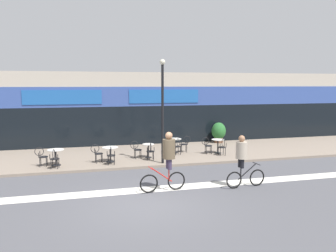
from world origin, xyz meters
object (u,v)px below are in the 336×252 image
object	(u,v)px
cafe_chair_2_side	(136,148)
cafe_chair_0_side	(41,155)
bistro_table_4	(218,143)
cafe_chair_3_side	(185,143)
cafe_chair_4_side	(207,144)
cafe_chair_0_near	(54,157)
lamp_post	(163,104)
cafe_chair_1_side	(97,152)
cafe_chair_2_near	(151,150)
cafe_chair_3_near	(178,145)
bistro_table_0	(56,154)
bistro_table_3	(174,143)
planter_pot	(219,132)
bistro_table_1	(110,151)
cafe_chair_4_near	(222,146)
cafe_chair_1_near	(111,154)
cyclist_1	(243,158)
cyclist_0	(168,156)
bistro_table_2	(148,148)

from	to	relation	value
cafe_chair_2_side	cafe_chair_0_side	bearing A→B (deg)	-175.68
bistro_table_4	cafe_chair_3_side	distance (m)	1.80
cafe_chair_0_side	cafe_chair_4_side	size ratio (longest dim) A/B	1.00
cafe_chair_0_near	lamp_post	xyz separation A→B (m)	(4.93, -0.13, 2.33)
cafe_chair_0_side	cafe_chair_1_side	distance (m)	2.50
cafe_chair_2_near	cafe_chair_2_side	distance (m)	0.88
cafe_chair_2_near	cafe_chair_3_near	distance (m)	1.88
bistro_table_0	bistro_table_3	distance (m)	6.27
cafe_chair_0_side	planter_pot	distance (m)	10.99
bistro_table_3	bistro_table_0	bearing A→B (deg)	-166.43
bistro_table_1	cafe_chair_4_side	xyz separation A→B (m)	(5.24, 0.63, -0.01)
cafe_chair_1_side	cafe_chair_4_near	xyz separation A→B (m)	(6.48, 0.00, 0.00)
cafe_chair_2_near	cafe_chair_4_near	xyz separation A→B (m)	(3.90, 0.16, 0.00)
bistro_table_0	planter_pot	distance (m)	10.40
cafe_chair_4_side	cafe_chair_2_side	bearing A→B (deg)	-169.46
bistro_table_3	cafe_chair_0_near	size ratio (longest dim) A/B	0.86
bistro_table_0	cafe_chair_2_near	size ratio (longest dim) A/B	0.84
bistro_table_0	cafe_chair_4_near	xyz separation A→B (m)	(8.36, 0.10, -0.03)
bistro_table_1	cafe_chair_1_side	bearing A→B (deg)	-179.22
cafe_chair_3_near	cafe_chair_1_near	bearing A→B (deg)	102.31
bistro_table_1	cafe_chair_4_near	size ratio (longest dim) A/B	0.86
cafe_chair_0_side	cafe_chair_2_side	distance (m)	4.50
cafe_chair_4_near	cyclist_1	world-z (taller)	cyclist_1
planter_pot	bistro_table_1	bearing A→B (deg)	-152.89
bistro_table_4	cafe_chair_0_side	xyz separation A→B (m)	(-8.99, -0.72, -0.03)
cafe_chair_2_side	cyclist_0	size ratio (longest dim) A/B	0.41
bistro_table_1	cafe_chair_0_side	bearing A→B (deg)	-178.14
cafe_chair_3_side	cyclist_1	distance (m)	6.26
bistro_table_4	cafe_chair_1_side	world-z (taller)	cafe_chair_1_side
cafe_chair_0_near	planter_pot	world-z (taller)	planter_pot
cafe_chair_0_near	cafe_chair_3_near	bearing A→B (deg)	-68.74
cafe_chair_2_side	cafe_chair_3_side	world-z (taller)	same
bistro_table_3	cyclist_1	bearing A→B (deg)	-81.34
cyclist_0	cafe_chair_2_near	bearing A→B (deg)	-98.57
cafe_chair_0_side	cafe_chair_2_side	size ratio (longest dim) A/B	1.00
bistro_table_4	cyclist_0	world-z (taller)	cyclist_0
cafe_chair_4_side	cyclist_0	xyz separation A→B (m)	(-3.50, -5.18, 0.65)
cafe_chair_1_near	cafe_chair_1_side	xyz separation A→B (m)	(-0.62, 0.62, 0.00)
cafe_chair_2_side	planter_pot	distance (m)	6.68
bistro_table_3	bistro_table_1	bearing A→B (deg)	-159.16
cafe_chair_4_near	cafe_chair_2_near	bearing A→B (deg)	93.87
cafe_chair_1_near	cafe_chair_3_side	distance (m)	4.67
bistro_table_4	cafe_chair_1_side	size ratio (longest dim) A/B	0.85
bistro_table_0	cafe_chair_1_side	world-z (taller)	cafe_chair_1_side
cafe_chair_1_side	cafe_chair_1_near	bearing A→B (deg)	-51.51
bistro_table_4	cafe_chair_1_near	bearing A→B (deg)	-168.02
bistro_table_2	cafe_chair_0_side	world-z (taller)	cafe_chair_0_side
cafe_chair_2_side	bistro_table_4	bearing A→B (deg)	-0.79
cafe_chair_1_side	cyclist_1	distance (m)	7.11
cafe_chair_2_side	cafe_chair_3_near	world-z (taller)	same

